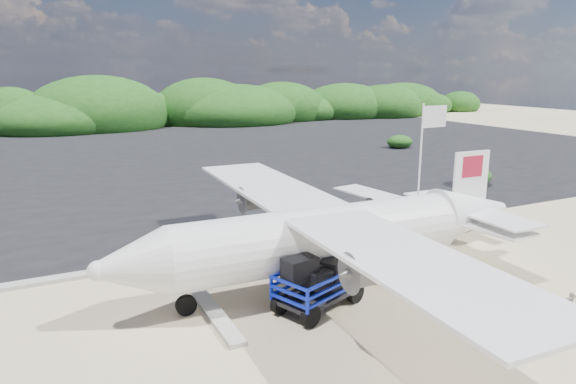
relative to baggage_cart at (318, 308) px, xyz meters
name	(u,v)px	position (x,y,z in m)	size (l,w,h in m)	color
ground	(343,289)	(1.42, 0.84, 0.00)	(160.00, 160.00, 0.00)	beige
asphalt_apron	(154,157)	(1.42, 30.84, 0.00)	(90.00, 50.00, 0.04)	#B2B2B2
lagoon	(48,327)	(-7.58, 2.34, 0.00)	(9.00, 7.00, 0.40)	#B2B2B2
vegetation_band	(112,128)	(1.42, 55.84, 0.00)	(124.00, 8.00, 4.40)	#B2B2B2
baggage_cart	(318,308)	(0.00, 0.00, 0.00)	(3.05, 1.74, 1.53)	#0D20C5
flagpole	(414,261)	(5.32, 1.88, 0.00)	(1.20, 0.50, 6.02)	white
signboard	(404,281)	(3.69, 0.48, 0.00)	(1.89, 0.18, 1.56)	#612D1B
crew_a	(278,236)	(0.72, 4.48, 0.89)	(0.65, 0.43, 1.79)	#14154E
crew_b	(292,238)	(1.18, 4.18, 0.86)	(0.83, 0.65, 1.72)	#14154E
crew_c	(289,232)	(1.53, 5.15, 0.74)	(0.87, 0.36, 1.48)	#14154E
aircraft_large	(294,158)	(12.01, 25.38, 0.00)	(18.17, 18.17, 5.45)	#B2B2B2
aircraft_small	(6,158)	(-9.84, 36.03, 0.00)	(7.70, 7.70, 2.77)	#B2B2B2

